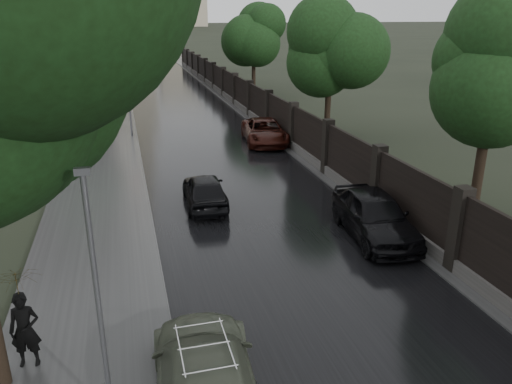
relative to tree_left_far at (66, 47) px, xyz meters
name	(u,v)px	position (x,y,z in m)	size (l,w,h in m)	color
road	(130,34)	(8.00, 160.00, -5.23)	(8.00, 420.00, 0.02)	black
sidewalk_left	(113,34)	(2.00, 160.00, -5.16)	(4.00, 420.00, 0.16)	#2D2D2D
verge_right	(145,34)	(13.50, 160.00, -5.20)	(3.00, 420.00, 0.08)	#2D2D2D
fence_right	(244,99)	(12.60, 2.01, -4.23)	(0.45, 75.72, 2.70)	#383533
tree_left_far	(66,47)	(0.00, 0.00, 0.00)	(4.25, 4.25, 7.39)	black
tree_right_a	(492,89)	(15.50, -22.00, -0.29)	(4.08, 4.08, 7.01)	black
tree_right_b	(330,57)	(15.50, -8.00, -0.29)	(4.08, 4.08, 7.01)	black
tree_right_c	(254,41)	(15.50, 10.00, -0.29)	(4.08, 4.08, 7.01)	black
lamp_post	(98,302)	(2.60, -28.50, -2.57)	(0.25, 0.12, 5.11)	#59595E
traffic_light	(129,100)	(3.70, -5.01, -2.84)	(0.16, 0.32, 4.00)	#59595E
volga_sedan	(206,379)	(4.40, -28.63, -4.52)	(2.03, 4.99, 1.45)	#4F5544
hatchback_left	(205,190)	(6.20, -17.67, -4.57)	(1.60, 3.97, 1.35)	black
car_right_near	(374,215)	(11.40, -22.12, -4.43)	(1.93, 4.79, 1.63)	black
car_right_far	(265,131)	(11.38, -8.29, -4.53)	(2.37, 5.14, 1.43)	black
pedestrian_umbrella	(18,291)	(0.87, -26.50, -3.27)	(1.09, 1.11, 2.73)	black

